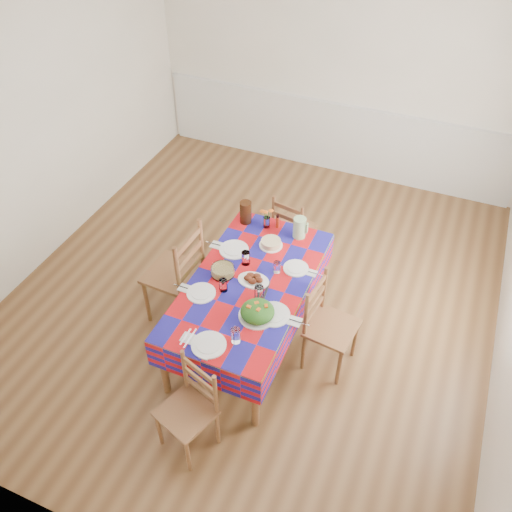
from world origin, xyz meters
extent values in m
cube|color=brown|center=(0.00, 0.00, -0.02)|extent=(4.50, 5.00, 0.04)
cube|color=white|center=(0.00, 0.00, 2.72)|extent=(4.50, 5.00, 0.04)
cube|color=beige|center=(0.00, 2.52, 1.35)|extent=(4.50, 0.04, 2.70)
cube|color=beige|center=(0.00, -2.52, 1.35)|extent=(4.50, 0.04, 2.70)
cube|color=beige|center=(-2.27, 0.00, 1.35)|extent=(0.04, 5.00, 2.70)
cube|color=silver|center=(0.00, 2.47, 0.90)|extent=(4.41, 0.06, 0.04)
cube|color=silver|center=(0.00, 2.48, 0.45)|extent=(4.41, 0.03, 0.90)
cylinder|color=brown|center=(-0.24, -1.31, 0.32)|extent=(0.06, 0.06, 0.64)
cylinder|color=brown|center=(0.57, -1.31, 0.32)|extent=(0.06, 0.06, 0.64)
cylinder|color=brown|center=(-0.24, 0.31, 0.32)|extent=(0.06, 0.06, 0.64)
cylinder|color=brown|center=(0.57, 0.31, 0.32)|extent=(0.06, 0.06, 0.64)
cube|color=brown|center=(0.16, -0.50, 0.66)|extent=(0.91, 1.73, 0.04)
cube|color=red|center=(0.16, -0.50, 0.69)|extent=(0.95, 1.77, 0.01)
cube|color=red|center=(-0.31, -0.50, 0.55)|extent=(0.01, 1.77, 0.27)
cube|color=red|center=(0.64, -0.50, 0.55)|extent=(0.01, 1.77, 0.27)
cube|color=red|center=(0.16, -1.38, 0.55)|extent=(0.95, 0.01, 0.27)
cube|color=red|center=(0.16, 0.38, 0.55)|extent=(0.95, 0.01, 0.27)
cylinder|color=white|center=(0.16, -1.23, 0.70)|extent=(0.26, 0.26, 0.01)
cylinder|color=white|center=(0.16, -1.23, 0.71)|extent=(0.19, 0.19, 0.01)
cylinder|color=white|center=(0.32, -1.11, 0.75)|extent=(0.07, 0.07, 0.13)
cube|color=silver|center=(-0.02, -1.23, 0.69)|extent=(0.10, 0.10, 0.01)
cube|color=silver|center=(-0.04, -1.23, 0.70)|extent=(0.01, 0.17, 0.00)
cube|color=silver|center=(0.00, -1.23, 0.70)|extent=(0.01, 0.20, 0.00)
cylinder|color=white|center=(-0.14, -0.78, 0.70)|extent=(0.24, 0.24, 0.01)
cylinder|color=white|center=(-0.14, -0.78, 0.71)|extent=(0.17, 0.17, 0.01)
cylinder|color=white|center=(0.01, -0.67, 0.75)|extent=(0.07, 0.07, 0.12)
cube|color=silver|center=(-0.30, -0.78, 0.69)|extent=(0.09, 0.09, 0.01)
cube|color=silver|center=(-0.32, -0.78, 0.70)|extent=(0.15, 0.01, 0.00)
cube|color=silver|center=(-0.28, -0.78, 0.70)|extent=(0.18, 0.01, 0.00)
cylinder|color=white|center=(-0.12, -0.18, 0.70)|extent=(0.26, 0.26, 0.01)
cylinder|color=white|center=(-0.12, -0.18, 0.71)|extent=(0.19, 0.19, 0.01)
cylinder|color=white|center=(0.05, -0.30, 0.75)|extent=(0.07, 0.07, 0.13)
cube|color=silver|center=(-0.30, -0.18, 0.69)|extent=(0.10, 0.10, 0.01)
cube|color=silver|center=(-0.31, -0.18, 0.70)|extent=(0.17, 0.01, 0.00)
cube|color=silver|center=(-0.28, -0.18, 0.70)|extent=(0.20, 0.01, 0.00)
cylinder|color=white|center=(0.49, -0.76, 0.70)|extent=(0.27, 0.27, 0.01)
cylinder|color=white|center=(0.49, -0.76, 0.71)|extent=(0.19, 0.19, 0.01)
cylinder|color=white|center=(0.32, -0.64, 0.76)|extent=(0.08, 0.08, 0.13)
cube|color=silver|center=(0.67, -0.76, 0.69)|extent=(0.10, 0.10, 0.01)
cube|color=silver|center=(0.65, -0.76, 0.70)|extent=(0.17, 0.01, 0.00)
cube|color=silver|center=(0.69, -0.76, 0.70)|extent=(0.20, 0.01, 0.00)
cylinder|color=white|center=(0.47, -0.20, 0.70)|extent=(0.22, 0.22, 0.01)
cylinder|color=white|center=(0.47, -0.20, 0.70)|extent=(0.15, 0.15, 0.00)
cylinder|color=white|center=(0.33, -0.29, 0.74)|extent=(0.06, 0.06, 0.11)
cube|color=silver|center=(0.62, -0.20, 0.69)|extent=(0.08, 0.08, 0.00)
cube|color=silver|center=(0.60, -0.20, 0.70)|extent=(0.14, 0.01, 0.00)
cube|color=silver|center=(0.63, -0.20, 0.70)|extent=(0.16, 0.01, 0.00)
ellipsoid|color=white|center=(0.19, -0.48, 0.70)|extent=(0.27, 0.20, 0.01)
ellipsoid|color=black|center=(0.24, -0.48, 0.72)|extent=(0.07, 0.06, 0.04)
ellipsoid|color=black|center=(0.21, -0.44, 0.72)|extent=(0.07, 0.06, 0.04)
ellipsoid|color=black|center=(0.16, -0.45, 0.72)|extent=(0.07, 0.06, 0.04)
ellipsoid|color=black|center=(0.15, -0.49, 0.72)|extent=(0.07, 0.06, 0.04)
ellipsoid|color=black|center=(0.20, -0.51, 0.72)|extent=(0.07, 0.06, 0.04)
cylinder|color=white|center=(0.38, -0.82, 0.70)|extent=(0.30, 0.30, 0.01)
ellipsoid|color=#194411|center=(0.38, -0.82, 0.74)|extent=(0.27, 0.27, 0.12)
cube|color=#DF5D13|center=(0.32, -0.85, 0.80)|extent=(0.03, 0.02, 0.01)
cube|color=#DF5D13|center=(0.36, -0.79, 0.80)|extent=(0.04, 0.04, 0.01)
cube|color=#DF5D13|center=(0.40, -0.85, 0.80)|extent=(0.03, 0.04, 0.01)
cube|color=#DF5D13|center=(0.44, -0.79, 0.80)|extent=(0.04, 0.04, 0.01)
cylinder|color=white|center=(-0.08, -0.50, 0.73)|extent=(0.20, 0.20, 0.07)
cylinder|color=#EADD7C|center=(-0.08, -0.50, 0.73)|extent=(0.19, 0.19, 0.06)
cylinder|color=white|center=(0.16, 0.00, 0.70)|extent=(0.21, 0.21, 0.01)
cylinder|color=#D6C182|center=(0.16, 0.00, 0.72)|extent=(0.18, 0.18, 0.05)
cube|color=black|center=(0.29, -0.60, 0.69)|extent=(0.12, 0.29, 0.01)
cube|color=black|center=(0.34, -0.58, 0.69)|extent=(0.06, 0.30, 0.01)
cylinder|color=white|center=(0.02, 0.24, 0.74)|extent=(0.06, 0.06, 0.11)
cylinder|color=#266A23|center=(0.00, 0.24, 0.79)|extent=(0.01, 0.01, 0.15)
ellipsoid|color=#DF5D13|center=(-0.02, 0.24, 0.86)|extent=(0.05, 0.05, 0.02)
cylinder|color=#266A23|center=(0.04, 0.25, 0.79)|extent=(0.01, 0.01, 0.15)
ellipsoid|color=#DF5D13|center=(0.06, 0.26, 0.87)|extent=(0.05, 0.05, 0.02)
cylinder|color=#266A23|center=(0.02, 0.23, 0.79)|extent=(0.01, 0.01, 0.15)
ellipsoid|color=#DF5D13|center=(0.02, 0.21, 0.88)|extent=(0.05, 0.05, 0.02)
cylinder|color=#B52A0E|center=(0.12, 0.27, 0.76)|extent=(0.03, 0.03, 0.14)
cylinder|color=#9ECA8E|center=(0.35, 0.23, 0.79)|extent=(0.12, 0.12, 0.20)
cylinder|color=black|center=(-0.19, 0.23, 0.80)|extent=(0.11, 0.11, 0.22)
cube|color=white|center=(0.17, -1.35, 0.70)|extent=(0.07, 0.02, 0.02)
cylinder|color=brown|center=(-0.03, -1.75, 0.20)|extent=(0.03, 0.03, 0.40)
cylinder|color=brown|center=(0.27, -1.85, 0.20)|extent=(0.03, 0.03, 0.40)
cylinder|color=brown|center=(0.06, -1.46, 0.20)|extent=(0.03, 0.03, 0.40)
cylinder|color=brown|center=(0.36, -1.57, 0.20)|extent=(0.03, 0.03, 0.40)
cube|color=brown|center=(0.16, -1.66, 0.41)|extent=(0.47, 0.46, 0.03)
cylinder|color=brown|center=(0.07, -1.45, 0.62)|extent=(0.03, 0.03, 0.44)
cylinder|color=brown|center=(0.37, -1.56, 0.62)|extent=(0.03, 0.03, 0.44)
cube|color=brown|center=(0.22, -1.51, 0.53)|extent=(0.31, 0.12, 0.04)
cube|color=brown|center=(0.22, -1.51, 0.65)|extent=(0.31, 0.12, 0.04)
cube|color=brown|center=(0.22, -1.51, 0.76)|extent=(0.31, 0.12, 0.04)
cylinder|color=brown|center=(0.35, 0.77, 0.20)|extent=(0.03, 0.03, 0.40)
cylinder|color=brown|center=(0.04, 0.83, 0.20)|extent=(0.03, 0.03, 0.40)
cylinder|color=brown|center=(0.29, 0.48, 0.20)|extent=(0.03, 0.03, 0.40)
cylinder|color=brown|center=(-0.02, 0.53, 0.20)|extent=(0.03, 0.03, 0.40)
cube|color=brown|center=(0.16, 0.65, 0.41)|extent=(0.43, 0.41, 0.03)
cylinder|color=brown|center=(0.29, 0.47, 0.62)|extent=(0.03, 0.03, 0.44)
cylinder|color=brown|center=(-0.02, 0.53, 0.62)|extent=(0.03, 0.03, 0.44)
cube|color=brown|center=(0.14, 0.50, 0.53)|extent=(0.32, 0.08, 0.04)
cube|color=brown|center=(0.14, 0.50, 0.64)|extent=(0.32, 0.08, 0.04)
cube|color=brown|center=(0.14, 0.50, 0.76)|extent=(0.32, 0.08, 0.04)
cylinder|color=brown|center=(-0.76, -0.29, 0.25)|extent=(0.04, 0.04, 0.50)
cylinder|color=brown|center=(-0.78, -0.69, 0.25)|extent=(0.04, 0.04, 0.50)
cylinder|color=brown|center=(-0.38, -0.31, 0.25)|extent=(0.04, 0.04, 0.50)
cylinder|color=brown|center=(-0.40, -0.71, 0.25)|extent=(0.04, 0.04, 0.50)
cube|color=brown|center=(-0.58, -0.50, 0.52)|extent=(0.46, 0.48, 0.03)
cylinder|color=brown|center=(-0.37, -0.31, 0.78)|extent=(0.04, 0.04, 0.55)
cylinder|color=brown|center=(-0.39, -0.71, 0.78)|extent=(0.04, 0.04, 0.55)
cube|color=brown|center=(-0.38, -0.51, 0.67)|extent=(0.04, 0.40, 0.06)
cube|color=brown|center=(-0.38, -0.51, 0.81)|extent=(0.04, 0.40, 0.06)
cube|color=brown|center=(-0.38, -0.51, 0.95)|extent=(0.04, 0.40, 0.06)
cylinder|color=brown|center=(1.05, -0.69, 0.22)|extent=(0.03, 0.03, 0.43)
cylinder|color=brown|center=(1.09, -0.35, 0.22)|extent=(0.03, 0.03, 0.43)
cylinder|color=brown|center=(0.73, -0.65, 0.22)|extent=(0.03, 0.03, 0.43)
cylinder|color=brown|center=(0.77, -0.31, 0.22)|extent=(0.03, 0.03, 0.43)
cube|color=brown|center=(0.91, -0.50, 0.44)|extent=(0.43, 0.45, 0.03)
cylinder|color=brown|center=(0.72, -0.65, 0.67)|extent=(0.03, 0.03, 0.48)
cylinder|color=brown|center=(0.76, -0.31, 0.67)|extent=(0.03, 0.03, 0.48)
cube|color=brown|center=(0.74, -0.48, 0.57)|extent=(0.06, 0.34, 0.05)
cube|color=brown|center=(0.74, -0.48, 0.70)|extent=(0.06, 0.34, 0.05)
cube|color=brown|center=(0.74, -0.48, 0.82)|extent=(0.06, 0.34, 0.05)
camera|label=1|loc=(1.47, -3.44, 3.88)|focal=38.00mm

